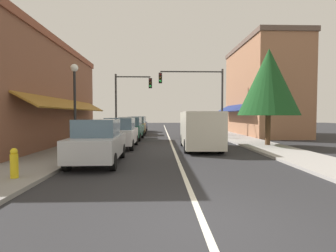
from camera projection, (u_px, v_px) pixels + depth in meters
name	position (u px, v px, depth m)	size (l,w,h in m)	color
ground_plane	(169.00, 137.00, 22.47)	(80.00, 80.00, 0.00)	#28282B
sidewalk_left	(105.00, 137.00, 22.30)	(2.60, 56.00, 0.12)	gray
sidewalk_right	(231.00, 136.00, 22.64)	(2.60, 56.00, 0.12)	#A39E99
lane_center_stripe	(169.00, 137.00, 22.47)	(0.14, 52.00, 0.01)	silver
storefront_left_block	(22.00, 94.00, 16.05)	(6.39, 14.20, 6.46)	brown
storefront_right_block	(262.00, 90.00, 24.57)	(5.72, 10.20, 8.67)	#9E6B4C
parked_car_nearest_left	(98.00, 142.00, 10.25)	(1.87, 4.15, 1.77)	#B7BABF
parked_car_second_left	(121.00, 133.00, 15.21)	(1.80, 4.11, 1.77)	silver
parked_car_third_left	(131.00, 128.00, 20.14)	(1.86, 4.14, 1.77)	#0F4C33
parked_car_far_left	(137.00, 126.00, 25.16)	(1.83, 4.12, 1.77)	brown
parked_car_distant_left	(139.00, 124.00, 29.62)	(1.81, 4.12, 1.77)	navy
van_in_lane	(200.00, 129.00, 14.60)	(2.10, 5.23, 2.12)	beige
traffic_signal_mast_arm	(201.00, 90.00, 22.89)	(5.77, 0.50, 6.02)	#333333
traffic_signal_left_corner	(128.00, 95.00, 23.57)	(3.41, 0.50, 5.67)	#333333
street_lamp_left_near	(75.00, 93.00, 12.23)	(0.36, 0.36, 4.35)	black
tree_right_near	(269.00, 82.00, 15.54)	(3.65, 3.65, 5.94)	#4C331E
fire_hydrant	(14.00, 163.00, 7.46)	(0.22, 0.22, 0.87)	gold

